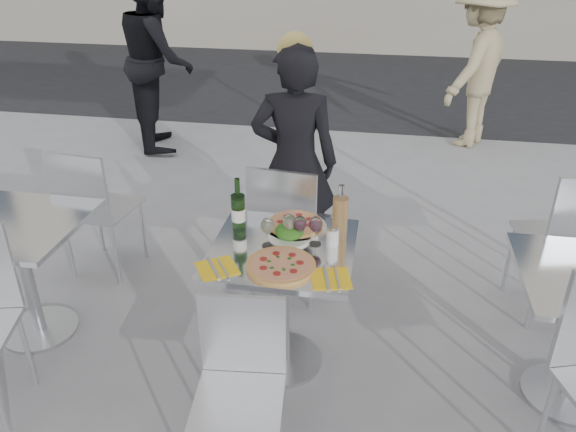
% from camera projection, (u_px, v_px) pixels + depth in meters
% --- Properties ---
extents(ground, '(80.00, 80.00, 0.00)m').
position_uv_depth(ground, '(283.00, 361.00, 3.18)').
color(ground, slate).
extents(street_asphalt, '(24.00, 5.00, 0.00)m').
position_uv_depth(street_asphalt, '(359.00, 80.00, 8.84)').
color(street_asphalt, black).
rests_on(street_asphalt, ground).
extents(main_table, '(0.72, 0.72, 0.75)m').
position_uv_depth(main_table, '(283.00, 282.00, 2.93)').
color(main_table, '#B7BABF').
rests_on(main_table, ground).
extents(side_table_left, '(0.72, 0.72, 0.75)m').
position_uv_depth(side_table_left, '(22.00, 255.00, 3.16)').
color(side_table_left, '#B7BABF').
rests_on(side_table_left, ground).
extents(chair_far, '(0.48, 0.49, 0.95)m').
position_uv_depth(chair_far, '(287.00, 221.00, 3.47)').
color(chair_far, silver).
rests_on(chair_far, ground).
extents(chair_near, '(0.41, 0.42, 0.83)m').
position_uv_depth(chair_near, '(241.00, 375.00, 2.39)').
color(chair_near, silver).
rests_on(chair_near, ground).
extents(side_chair_lfar, '(0.47, 0.48, 0.94)m').
position_uv_depth(side_chair_lfar, '(92.00, 203.00, 3.72)').
color(side_chair_lfar, silver).
rests_on(side_chair_lfar, ground).
extents(side_chair_rfar, '(0.55, 0.56, 1.02)m').
position_uv_depth(side_chair_rfar, '(574.00, 234.00, 3.25)').
color(side_chair_rfar, silver).
rests_on(side_chair_rfar, ground).
extents(woman_diner, '(0.61, 0.43, 1.58)m').
position_uv_depth(woman_diner, '(295.00, 163.00, 3.71)').
color(woman_diner, black).
rests_on(woman_diner, ground).
extents(pedestrian_a, '(1.00, 1.12, 1.88)m').
position_uv_depth(pedestrian_a, '(157.00, 59.00, 5.86)').
color(pedestrian_a, black).
rests_on(pedestrian_a, ground).
extents(pedestrian_b, '(1.10, 1.29, 1.73)m').
position_uv_depth(pedestrian_b, '(476.00, 65.00, 5.92)').
color(pedestrian_b, tan).
rests_on(pedestrian_b, ground).
extents(pizza_near, '(0.33, 0.33, 0.02)m').
position_uv_depth(pizza_near, '(281.00, 265.00, 2.66)').
color(pizza_near, '#E7B45A').
rests_on(pizza_near, main_table).
extents(pizza_far, '(0.33, 0.33, 0.03)m').
position_uv_depth(pizza_far, '(295.00, 225.00, 3.01)').
color(pizza_far, white).
rests_on(pizza_far, main_table).
extents(salad_plate, '(0.22, 0.22, 0.09)m').
position_uv_depth(salad_plate, '(289.00, 233.00, 2.89)').
color(salad_plate, white).
rests_on(salad_plate, main_table).
extents(wine_bottle, '(0.07, 0.08, 0.29)m').
position_uv_depth(wine_bottle, '(238.00, 210.00, 2.94)').
color(wine_bottle, '#21491B').
rests_on(wine_bottle, main_table).
extents(carafe, '(0.08, 0.08, 0.29)m').
position_uv_depth(carafe, '(340.00, 216.00, 2.88)').
color(carafe, tan).
rests_on(carafe, main_table).
extents(sugar_shaker, '(0.06, 0.06, 0.11)m').
position_uv_depth(sugar_shaker, '(332.00, 236.00, 2.83)').
color(sugar_shaker, white).
rests_on(sugar_shaker, main_table).
extents(wineglass_white_a, '(0.07, 0.07, 0.16)m').
position_uv_depth(wineglass_white_a, '(267.00, 227.00, 2.79)').
color(wineglass_white_a, white).
rests_on(wineglass_white_a, main_table).
extents(wineglass_white_b, '(0.07, 0.07, 0.16)m').
position_uv_depth(wineglass_white_b, '(289.00, 223.00, 2.83)').
color(wineglass_white_b, white).
rests_on(wineglass_white_b, main_table).
extents(wineglass_red_a, '(0.07, 0.07, 0.16)m').
position_uv_depth(wineglass_red_a, '(300.00, 225.00, 2.81)').
color(wineglass_red_a, white).
rests_on(wineglass_red_a, main_table).
extents(wineglass_red_b, '(0.07, 0.07, 0.16)m').
position_uv_depth(wineglass_red_b, '(316.00, 225.00, 2.81)').
color(wineglass_red_b, white).
rests_on(wineglass_red_b, main_table).
extents(napkin_left, '(0.25, 0.25, 0.01)m').
position_uv_depth(napkin_left, '(217.00, 268.00, 2.65)').
color(napkin_left, yellow).
rests_on(napkin_left, main_table).
extents(napkin_right, '(0.22, 0.22, 0.01)m').
position_uv_depth(napkin_right, '(331.00, 278.00, 2.58)').
color(napkin_right, yellow).
rests_on(napkin_right, main_table).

